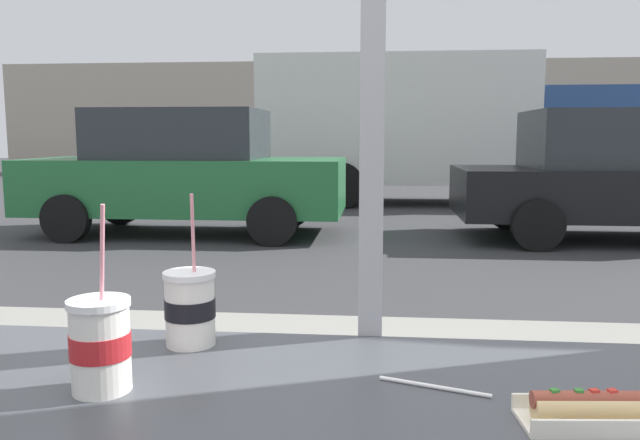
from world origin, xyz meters
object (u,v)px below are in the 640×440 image
parked_car_green (185,172)px  parked_car_black (627,176)px  hotdog_tray_near (603,410)px  soda_cup_left (190,307)px  soda_cup_right (100,343)px  box_truck (429,125)px

parked_car_green → parked_car_black: size_ratio=0.97×
parked_car_green → parked_car_black: bearing=0.0°
hotdog_tray_near → parked_car_black: size_ratio=0.05×
soda_cup_left → parked_car_green: size_ratio=0.07×
soda_cup_left → soda_cup_right: bearing=-107.9°
soda_cup_right → parked_car_black: size_ratio=0.07×
parked_car_green → soda_cup_right: bearing=-73.5°
soda_cup_left → soda_cup_right: size_ratio=0.99×
soda_cup_right → parked_car_green: bearing=106.5°
hotdog_tray_near → parked_car_black: parked_car_black is taller
soda_cup_right → hotdog_tray_near: size_ratio=1.27×
parked_car_black → box_truck: bearing=116.6°
hotdog_tray_near → parked_car_green: 8.42m
soda_cup_left → hotdog_tray_near: soda_cup_left is taller
hotdog_tray_near → parked_car_green: size_ratio=0.06×
soda_cup_right → parked_car_black: 8.65m
soda_cup_right → box_truck: (1.47, 12.36, 0.58)m
soda_cup_right → hotdog_tray_near: 0.78m
soda_cup_right → parked_car_green: (-2.30, 7.79, -0.16)m
parked_car_black → box_truck: (-2.29, 4.57, 0.76)m
hotdog_tray_near → soda_cup_right: bearing=176.2°
soda_cup_left → parked_car_black: bearing=64.0°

